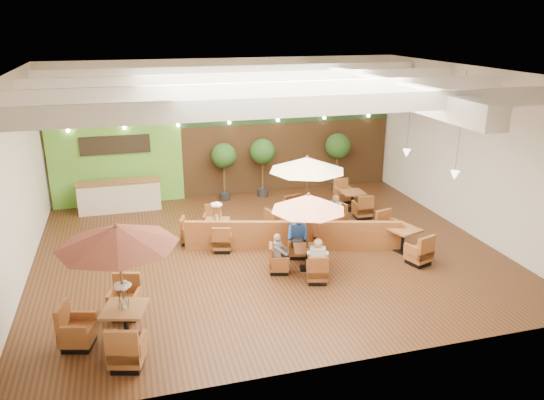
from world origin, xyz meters
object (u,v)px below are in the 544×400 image
object	(u,v)px
table_0	(116,259)
diner_0	(318,256)
table_3	(210,229)
diner_3	(316,224)
diner_4	(334,210)
service_counter	(120,196)
table_5	(352,201)
topiary_0	(224,158)
table_2	(307,182)
diner_1	(298,233)
table_1	(306,215)
diner_2	(279,249)
topiary_1	(263,154)
booth_divider	(293,236)
topiary_2	(338,148)
table_4	(403,240)

from	to	relation	value
table_0	diner_0	size ratio (longest dim) A/B	3.39
diner_0	table_3	bearing A→B (deg)	142.92
diner_0	diner_3	xyz separation A→B (m)	(0.83, 2.35, -0.03)
diner_4	service_counter	bearing A→B (deg)	50.81
diner_3	diner_4	world-z (taller)	diner_4
table_5	topiary_0	size ratio (longest dim) A/B	1.05
table_2	diner_4	distance (m)	1.48
diner_3	diner_1	bearing A→B (deg)	-159.36
diner_3	diner_4	size ratio (longest dim) A/B	0.94
table_5	diner_3	xyz separation A→B (m)	(-2.50, -2.82, 0.40)
table_1	diner_2	size ratio (longest dim) A/B	3.23
table_5	topiary_0	xyz separation A→B (m)	(-4.45, 2.51, 1.38)
table_5	table_0	bearing A→B (deg)	-141.48
service_counter	diner_1	size ratio (longest dim) A/B	3.51
table_5	topiary_1	xyz separation A→B (m)	(-2.87, 2.51, 1.45)
topiary_1	diner_2	world-z (taller)	topiary_1
table_3	diner_3	xyz separation A→B (m)	(3.19, -1.28, 0.31)
booth_divider	topiary_2	xyz separation A→B (m)	(3.67, 5.41, 1.35)
diner_1	table_0	bearing A→B (deg)	53.18
table_0	diner_0	xyz separation A→B (m)	(5.19, 1.46, -1.23)
topiary_0	topiary_1	world-z (taller)	topiary_1
table_5	diner_2	xyz separation A→B (m)	(-4.18, -4.33, 0.38)
diner_3	diner_2	bearing A→B (deg)	-155.73
table_3	table_5	distance (m)	5.90
diner_4	diner_2	bearing A→B (deg)	124.33
booth_divider	topiary_0	size ratio (longest dim) A/B	2.93
booth_divider	diner_0	xyz separation A→B (m)	(-0.04, -2.28, 0.31)
diner_2	table_5	bearing A→B (deg)	152.26
table_2	topiary_0	distance (m)	4.75
booth_divider	table_3	xyz separation A→B (m)	(-2.40, 1.36, -0.03)
booth_divider	table_1	xyz separation A→B (m)	(-0.09, -1.42, 1.22)
diner_2	diner_4	size ratio (longest dim) A/B	0.87
diner_0	diner_2	size ratio (longest dim) A/B	1.17
service_counter	diner_3	distance (m)	7.91
table_3	table_4	size ratio (longest dim) A/B	0.91
table_3	diner_4	xyz separation A→B (m)	(4.20, -0.28, 0.34)
table_3	diner_4	size ratio (longest dim) A/B	2.91
table_0	diner_0	distance (m)	5.53
table_1	topiary_1	distance (m)	6.86
table_3	booth_divider	bearing A→B (deg)	-13.67
table_2	table_5	world-z (taller)	table_2
table_1	diner_2	world-z (taller)	table_1
booth_divider	topiary_0	world-z (taller)	topiary_0
table_3	topiary_0	distance (m)	4.43
table_0	topiary_0	world-z (taller)	table_0
topiary_0	diner_3	xyz separation A→B (m)	(1.94, -5.33, -0.97)
diner_2	diner_3	xyz separation A→B (m)	(1.68, 1.50, 0.02)
topiary_0	table_3	bearing A→B (deg)	-107.13
table_3	topiary_2	world-z (taller)	topiary_2
table_0	table_3	bearing A→B (deg)	76.88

